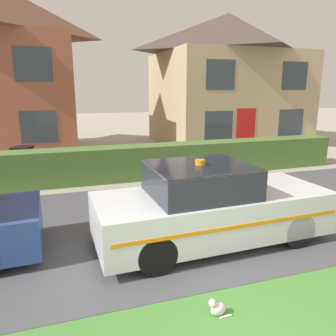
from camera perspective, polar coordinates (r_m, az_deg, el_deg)
The scene contains 6 objects.
road_strip at distance 7.61m, azimuth -2.30°, elevation -9.30°, with size 28.00×5.68×0.01m, color #4C4C51.
garden_hedge at distance 11.16m, azimuth -3.66°, elevation 1.13°, with size 14.48×0.89×1.12m, color #4C7233.
police_car at distance 6.46m, azimuth 7.33°, elevation -6.62°, with size 4.61×1.92×1.68m.
cat at distance 4.80m, azimuth 8.54°, elevation -23.01°, with size 0.31×0.17×0.27m.
house_right at distance 18.82m, azimuth 10.13°, elevation 14.99°, with size 7.49×6.60×6.85m.
wheelie_bin at distance 11.90m, azimuth -23.86°, elevation 0.79°, with size 0.73×0.75×1.13m.
Camera 1 is at (-1.90, -2.80, 2.96)m, focal length 35.00 mm.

